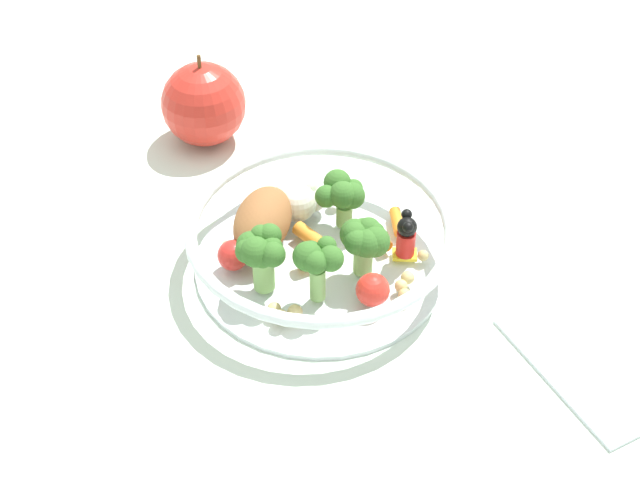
% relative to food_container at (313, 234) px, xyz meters
% --- Properties ---
extents(ground_plane, '(2.40, 2.40, 0.00)m').
position_rel_food_container_xyz_m(ground_plane, '(-0.02, 0.01, -0.03)').
color(ground_plane, silver).
extents(food_container, '(0.21, 0.21, 0.06)m').
position_rel_food_container_xyz_m(food_container, '(0.00, 0.00, 0.00)').
color(food_container, white).
rests_on(food_container, ground_plane).
extents(loose_apple, '(0.08, 0.08, 0.09)m').
position_rel_food_container_xyz_m(loose_apple, '(0.08, -0.18, 0.01)').
color(loose_apple, red).
rests_on(loose_apple, ground_plane).
extents(folded_napkin, '(0.17, 0.17, 0.01)m').
position_rel_food_container_xyz_m(folded_napkin, '(-0.21, 0.13, -0.03)').
color(folded_napkin, white).
rests_on(folded_napkin, ground_plane).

